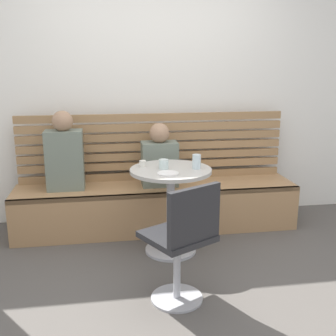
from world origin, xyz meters
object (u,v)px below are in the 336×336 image
at_px(cup_glass_short, 164,164).
at_px(plate_small, 168,173).
at_px(cafe_table, 171,194).
at_px(booth_bench, 157,207).
at_px(cup_espresso_small, 143,164).
at_px(white_chair, 183,240).
at_px(person_adult, 65,155).
at_px(person_child_left, 160,158).
at_px(cup_glass_tall, 197,162).

height_order(cup_glass_short, plate_small, cup_glass_short).
xyz_separation_m(cafe_table, cup_glass_short, (-0.06, 0.00, 0.26)).
relative_size(booth_bench, cup_espresso_small, 48.21).
relative_size(white_chair, person_adult, 1.16).
bearing_deg(white_chair, booth_bench, 89.98).
distance_m(cup_glass_short, plate_small, 0.17).
bearing_deg(cup_espresso_small, booth_bench, 67.89).
relative_size(person_adult, person_child_left, 1.21).
xyz_separation_m(person_child_left, cup_glass_tall, (0.23, -0.58, 0.10)).
height_order(cup_glass_tall, plate_small, cup_glass_tall).
relative_size(cafe_table, cup_glass_short, 9.25).
distance_m(booth_bench, person_adult, 1.01).
xyz_separation_m(cafe_table, person_adult, (-0.90, 0.56, 0.25)).
bearing_deg(cup_espresso_small, person_child_left, 65.23).
height_order(person_child_left, cup_glass_short, person_child_left).
xyz_separation_m(booth_bench, person_child_left, (0.03, 0.02, 0.48)).
xyz_separation_m(white_chair, plate_small, (0.00, 0.64, 0.28)).
bearing_deg(cup_glass_short, white_chair, -89.41).
bearing_deg(cup_glass_tall, white_chair, -108.63).
relative_size(person_adult, cup_espresso_small, 13.10).
height_order(white_chair, cup_glass_short, white_chair).
xyz_separation_m(person_adult, plate_small, (0.85, -0.73, -0.02)).
distance_m(white_chair, person_child_left, 1.37).
xyz_separation_m(white_chair, cup_espresso_small, (-0.17, 0.91, 0.30)).
relative_size(white_chair, cup_glass_short, 10.63).
bearing_deg(cafe_table, cup_glass_short, 176.59).
xyz_separation_m(cup_espresso_small, plate_small, (0.17, -0.27, -0.02)).
relative_size(person_adult, plate_small, 4.32).
distance_m(person_adult, person_child_left, 0.89).
bearing_deg(person_adult, cafe_table, -31.94).
bearing_deg(cup_glass_tall, plate_small, -152.75).
relative_size(white_chair, cup_espresso_small, 15.18).
distance_m(person_child_left, cup_espresso_small, 0.49).
bearing_deg(booth_bench, white_chair, -90.02).
distance_m(booth_bench, person_child_left, 0.48).
bearing_deg(cup_espresso_small, white_chair, -79.18).
relative_size(cafe_table, plate_small, 4.35).
xyz_separation_m(person_adult, person_child_left, (0.88, -0.02, -0.06)).
relative_size(cup_glass_short, cup_espresso_small, 1.43).
relative_size(cafe_table, person_child_left, 1.22).
distance_m(white_chair, cup_espresso_small, 0.97).
bearing_deg(person_child_left, cup_glass_tall, -68.26).
distance_m(person_adult, cup_glass_short, 1.01).
xyz_separation_m(booth_bench, cup_glass_tall, (0.26, -0.56, 0.58)).
relative_size(cup_espresso_small, plate_small, 0.33).
height_order(white_chair, plate_small, white_chair).
bearing_deg(cup_glass_tall, cup_glass_short, 172.30).
xyz_separation_m(booth_bench, white_chair, (-0.00, -1.33, 0.24)).
distance_m(white_chair, person_adult, 1.64).
bearing_deg(plate_small, cup_glass_tall, 27.25).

